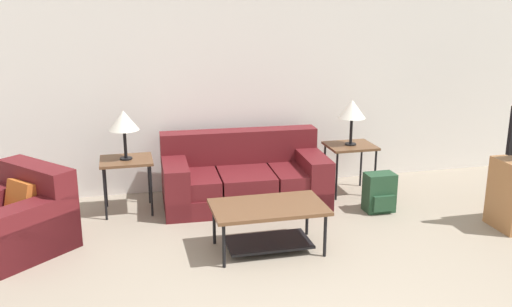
# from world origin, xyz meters

# --- Properties ---
(wall_back) EXTENTS (9.09, 0.06, 2.60)m
(wall_back) POSITION_xyz_m (0.00, 3.93, 1.30)
(wall_back) COLOR white
(wall_back) RESTS_ON ground_plane
(couch) EXTENTS (1.95, 1.03, 0.82)m
(couch) POSITION_xyz_m (-0.01, 3.29, 0.29)
(couch) COLOR maroon
(couch) RESTS_ON ground_plane
(armchair) EXTENTS (1.28, 1.28, 0.80)m
(armchair) POSITION_xyz_m (-2.44, 2.54, 0.29)
(armchair) COLOR maroon
(armchair) RESTS_ON ground_plane
(coffee_table) EXTENTS (1.09, 0.65, 0.46)m
(coffee_table) POSITION_xyz_m (-0.07, 1.93, 0.34)
(coffee_table) COLOR brown
(coffee_table) RESTS_ON ground_plane
(side_table_left) EXTENTS (0.58, 0.50, 0.62)m
(side_table_left) POSITION_xyz_m (-1.37, 3.31, 0.56)
(side_table_left) COLOR brown
(side_table_left) RESTS_ON ground_plane
(side_table_right) EXTENTS (0.58, 0.50, 0.62)m
(side_table_right) POSITION_xyz_m (1.34, 3.31, 0.56)
(side_table_right) COLOR brown
(side_table_right) RESTS_ON ground_plane
(table_lamp_left) EXTENTS (0.34, 0.34, 0.56)m
(table_lamp_left) POSITION_xyz_m (-1.37, 3.31, 1.06)
(table_lamp_left) COLOR black
(table_lamp_left) RESTS_ON side_table_left
(table_lamp_right) EXTENTS (0.34, 0.34, 0.56)m
(table_lamp_right) POSITION_xyz_m (1.34, 3.31, 1.06)
(table_lamp_right) COLOR black
(table_lamp_right) RESTS_ON side_table_right
(backpack) EXTENTS (0.34, 0.30, 0.45)m
(backpack) POSITION_xyz_m (1.44, 2.63, 0.22)
(backpack) COLOR #23472D
(backpack) RESTS_ON ground_plane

